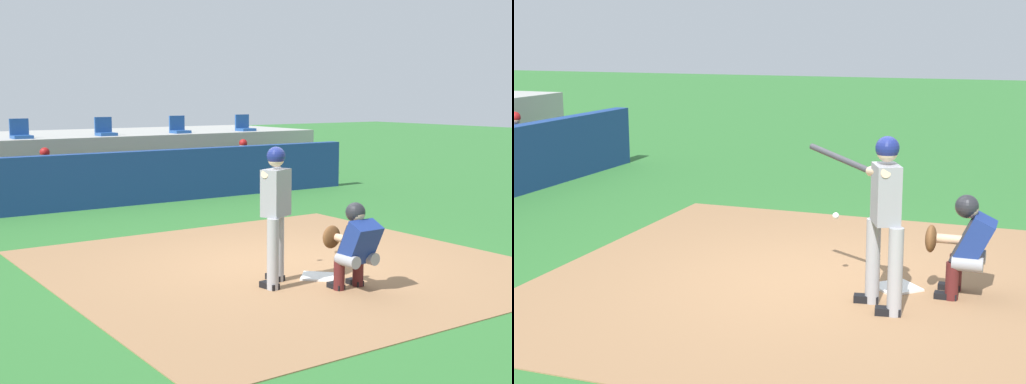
# 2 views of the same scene
# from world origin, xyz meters

# --- Properties ---
(ground_plane) EXTENTS (80.00, 80.00, 0.00)m
(ground_plane) POSITION_xyz_m (0.00, 0.00, 0.00)
(ground_plane) COLOR #2D6B2D
(dirt_infield) EXTENTS (6.40, 6.40, 0.01)m
(dirt_infield) POSITION_xyz_m (0.00, 0.00, 0.01)
(dirt_infield) COLOR #936B47
(dirt_infield) RESTS_ON ground
(home_plate) EXTENTS (0.62, 0.62, 0.02)m
(home_plate) POSITION_xyz_m (0.00, -0.80, 0.02)
(home_plate) COLOR white
(home_plate) RESTS_ON dirt_infield
(batter_at_plate) EXTENTS (0.91, 1.23, 1.80)m
(batter_at_plate) POSITION_xyz_m (-0.68, -0.77, 1.04)
(batter_at_plate) COLOR #99999E
(batter_at_plate) RESTS_ON ground
(catcher_crouched) EXTENTS (0.48, 1.79, 1.13)m
(catcher_crouched) POSITION_xyz_m (-0.01, -1.51, 0.61)
(catcher_crouched) COLOR gray
(catcher_crouched) RESTS_ON ground
(dugout_wall) EXTENTS (13.00, 0.30, 1.20)m
(dugout_wall) POSITION_xyz_m (0.00, 6.50, 0.60)
(dugout_wall) COLOR navy
(dugout_wall) RESTS_ON ground
(dugout_bench) EXTENTS (11.80, 0.44, 0.45)m
(dugout_bench) POSITION_xyz_m (0.00, 7.50, 0.23)
(dugout_bench) COLOR olive
(dugout_bench) RESTS_ON ground
(dugout_player_0) EXTENTS (0.49, 0.70, 1.30)m
(dugout_player_0) POSITION_xyz_m (-1.10, 7.34, 0.67)
(dugout_player_0) COLOR #939399
(dugout_player_0) RESTS_ON ground
(dugout_player_1) EXTENTS (0.49, 0.70, 1.30)m
(dugout_player_1) POSITION_xyz_m (4.15, 7.34, 0.67)
(dugout_player_1) COLOR #939399
(dugout_player_1) RESTS_ON ground
(stands_platform) EXTENTS (15.00, 4.40, 1.40)m
(stands_platform) POSITION_xyz_m (0.00, 10.90, 0.70)
(stands_platform) COLOR #9E9E99
(stands_platform) RESTS_ON ground
(stadium_seat_2) EXTENTS (0.46, 0.46, 0.48)m
(stadium_seat_2) POSITION_xyz_m (-1.08, 9.38, 1.53)
(stadium_seat_2) COLOR #1E478C
(stadium_seat_2) RESTS_ON stands_platform
(stadium_seat_3) EXTENTS (0.46, 0.46, 0.48)m
(stadium_seat_3) POSITION_xyz_m (1.08, 9.38, 1.53)
(stadium_seat_3) COLOR #1E478C
(stadium_seat_3) RESTS_ON stands_platform
(stadium_seat_4) EXTENTS (0.46, 0.46, 0.48)m
(stadium_seat_4) POSITION_xyz_m (3.25, 9.38, 1.53)
(stadium_seat_4) COLOR #1E478C
(stadium_seat_4) RESTS_ON stands_platform
(stadium_seat_5) EXTENTS (0.46, 0.46, 0.48)m
(stadium_seat_5) POSITION_xyz_m (5.42, 9.38, 1.53)
(stadium_seat_5) COLOR #1E478C
(stadium_seat_5) RESTS_ON stands_platform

